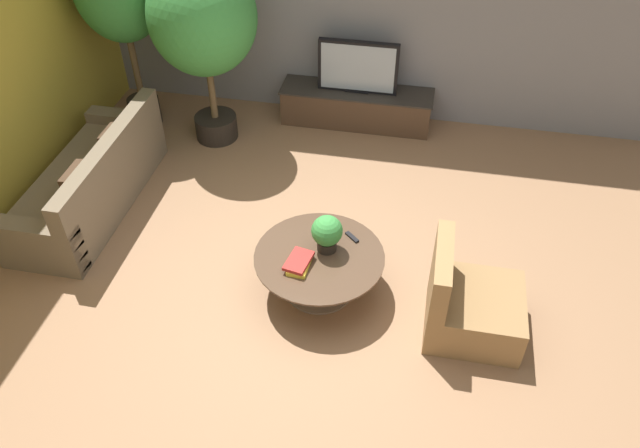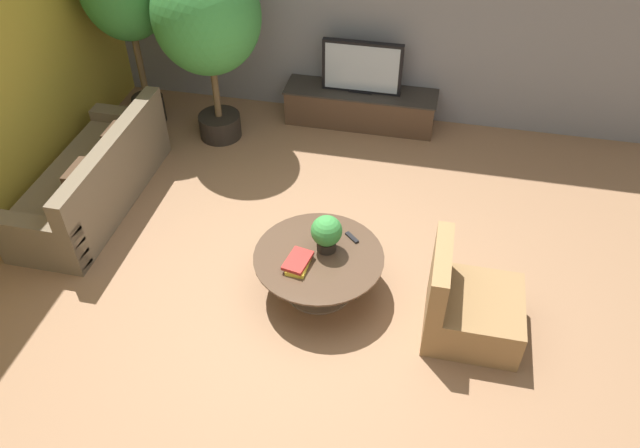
{
  "view_description": "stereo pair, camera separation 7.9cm",
  "coord_description": "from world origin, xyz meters",
  "px_view_note": "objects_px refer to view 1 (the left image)",
  "views": [
    {
      "loc": [
        0.86,
        -3.84,
        4.3
      ],
      "look_at": [
        0.05,
        0.32,
        0.55
      ],
      "focal_mm": 35.0,
      "sensor_mm": 36.0,
      "label": 1
    },
    {
      "loc": [
        0.94,
        -3.82,
        4.3
      ],
      "look_at": [
        0.05,
        0.32,
        0.55
      ],
      "focal_mm": 35.0,
      "sensor_mm": 36.0,
      "label": 2
    }
  ],
  "objects_px": {
    "armchair_wicker": "(469,305)",
    "television": "(358,67)",
    "coffee_table": "(319,265)",
    "potted_palm_corner": "(203,22)",
    "couch_by_wall": "(92,183)",
    "potted_plant_tabletop": "(327,232)",
    "media_console": "(356,106)"
  },
  "relations": [
    {
      "from": "television",
      "to": "potted_plant_tabletop",
      "type": "bearing_deg",
      "value": -86.91
    },
    {
      "from": "coffee_table",
      "to": "potted_palm_corner",
      "type": "xyz_separation_m",
      "value": [
        -1.73,
        2.26,
        1.17
      ]
    },
    {
      "from": "media_console",
      "to": "potted_plant_tabletop",
      "type": "distance_m",
      "value": 2.83
    },
    {
      "from": "couch_by_wall",
      "to": "potted_plant_tabletop",
      "type": "distance_m",
      "value": 2.74
    },
    {
      "from": "potted_plant_tabletop",
      "to": "television",
      "type": "bearing_deg",
      "value": 93.09
    },
    {
      "from": "potted_palm_corner",
      "to": "couch_by_wall",
      "type": "bearing_deg",
      "value": -119.76
    },
    {
      "from": "media_console",
      "to": "armchair_wicker",
      "type": "relative_size",
      "value": 2.18
    },
    {
      "from": "television",
      "to": "potted_palm_corner",
      "type": "bearing_deg",
      "value": -158.35
    },
    {
      "from": "television",
      "to": "armchair_wicker",
      "type": "bearing_deg",
      "value": -65.11
    },
    {
      "from": "armchair_wicker",
      "to": "potted_palm_corner",
      "type": "height_order",
      "value": "potted_palm_corner"
    },
    {
      "from": "armchair_wicker",
      "to": "couch_by_wall",
      "type": "bearing_deg",
      "value": 76.48
    },
    {
      "from": "armchair_wicker",
      "to": "coffee_table",
      "type": "bearing_deg",
      "value": 81.84
    },
    {
      "from": "couch_by_wall",
      "to": "armchair_wicker",
      "type": "distance_m",
      "value": 4.03
    },
    {
      "from": "armchair_wicker",
      "to": "television",
      "type": "bearing_deg",
      "value": 24.89
    },
    {
      "from": "coffee_table",
      "to": "couch_by_wall",
      "type": "distance_m",
      "value": 2.69
    },
    {
      "from": "potted_plant_tabletop",
      "to": "coffee_table",
      "type": "bearing_deg",
      "value": -116.65
    },
    {
      "from": "coffee_table",
      "to": "potted_plant_tabletop",
      "type": "height_order",
      "value": "potted_plant_tabletop"
    },
    {
      "from": "couch_by_wall",
      "to": "potted_palm_corner",
      "type": "height_order",
      "value": "potted_palm_corner"
    },
    {
      "from": "media_console",
      "to": "potted_palm_corner",
      "type": "xyz_separation_m",
      "value": [
        -1.62,
        -0.65,
        1.24
      ]
    },
    {
      "from": "media_console",
      "to": "coffee_table",
      "type": "height_order",
      "value": "media_console"
    },
    {
      "from": "media_console",
      "to": "armchair_wicker",
      "type": "height_order",
      "value": "armchair_wicker"
    },
    {
      "from": "television",
      "to": "potted_palm_corner",
      "type": "xyz_separation_m",
      "value": [
        -1.62,
        -0.65,
        0.7
      ]
    },
    {
      "from": "television",
      "to": "potted_plant_tabletop",
      "type": "relative_size",
      "value": 2.68
    },
    {
      "from": "coffee_table",
      "to": "armchair_wicker",
      "type": "relative_size",
      "value": 1.36
    },
    {
      "from": "television",
      "to": "coffee_table",
      "type": "relative_size",
      "value": 0.83
    },
    {
      "from": "armchair_wicker",
      "to": "potted_plant_tabletop",
      "type": "xyz_separation_m",
      "value": [
        -1.28,
        0.29,
        0.35
      ]
    },
    {
      "from": "potted_palm_corner",
      "to": "potted_plant_tabletop",
      "type": "distance_m",
      "value": 2.92
    },
    {
      "from": "potted_plant_tabletop",
      "to": "media_console",
      "type": "bearing_deg",
      "value": 93.09
    },
    {
      "from": "television",
      "to": "potted_palm_corner",
      "type": "distance_m",
      "value": 1.88
    },
    {
      "from": "television",
      "to": "couch_by_wall",
      "type": "bearing_deg",
      "value": -139.14
    },
    {
      "from": "media_console",
      "to": "armchair_wicker",
      "type": "distance_m",
      "value": 3.41
    },
    {
      "from": "coffee_table",
      "to": "couch_by_wall",
      "type": "height_order",
      "value": "couch_by_wall"
    }
  ]
}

